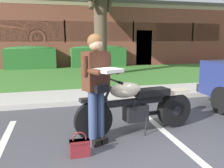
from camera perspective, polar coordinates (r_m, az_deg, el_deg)
name	(u,v)px	position (r m, az deg, el deg)	size (l,w,h in m)	color
ground_plane	(159,163)	(3.64, 10.27, -16.82)	(140.00, 140.00, 0.00)	#424247
curb_strip	(100,101)	(6.60, -2.56, -3.73)	(60.00, 0.20, 0.12)	#B7B2A8
concrete_walk	(94,95)	(7.41, -4.09, -2.36)	(60.00, 1.50, 0.08)	#B7B2A8
grass_lawn	(75,76)	(11.20, -8.20, 1.77)	(60.00, 6.30, 0.06)	#3D752D
stall_stripe_1	(188,151)	(4.06, 16.52, -14.09)	(0.12, 4.40, 0.01)	silver
motorcycle	(141,105)	(4.56, 6.45, -4.68)	(2.24, 0.82, 1.18)	black
rider_person	(97,81)	(3.90, -3.38, 0.76)	(0.57, 0.66, 1.70)	black
handbag	(80,147)	(3.73, -7.15, -13.56)	(0.28, 0.13, 0.36)	maroon
hedge_left	(30,57)	(14.24, -17.66, 5.68)	(2.61, 0.90, 1.24)	#286028
hedge_center_left	(98,56)	(14.60, -3.12, 6.24)	(3.07, 0.90, 1.24)	#286028
brick_building	(58,34)	(20.10, -11.96, 10.73)	(23.73, 11.16, 3.84)	brown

